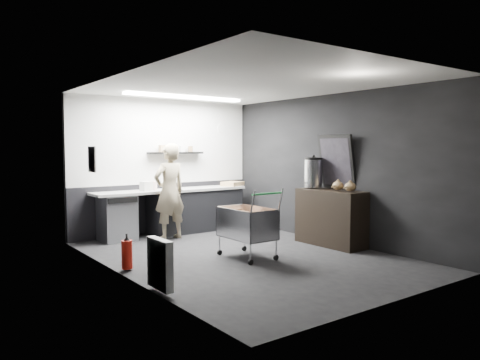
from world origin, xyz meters
TOP-DOWN VIEW (x-y plane):
  - floor at (0.00, 0.00)m, footprint 5.50×5.50m
  - ceiling at (0.00, 0.00)m, footprint 5.50×5.50m
  - wall_back at (0.00, 2.75)m, footprint 5.50×0.00m
  - wall_front at (0.00, -2.75)m, footprint 5.50×0.00m
  - wall_left at (-2.00, 0.00)m, footprint 0.00×5.50m
  - wall_right at (2.00, 0.00)m, footprint 0.00×5.50m
  - kitchen_wall_panel at (0.00, 2.73)m, footprint 3.95×0.02m
  - dado_panel at (0.00, 2.73)m, footprint 3.95×0.02m
  - floating_shelf at (0.20, 2.62)m, footprint 1.20×0.22m
  - wall_clock at (1.40, 2.72)m, footprint 0.20×0.03m
  - poster at (-1.98, 1.30)m, footprint 0.02×0.30m
  - poster_red_band at (-1.98, 1.30)m, footprint 0.02×0.22m
  - radiator at (-1.94, -0.90)m, footprint 0.10×0.50m
  - ceiling_strip at (0.00, 1.85)m, footprint 2.40×0.20m
  - prep_counter at (0.14, 2.42)m, footprint 3.20×0.61m
  - person at (-0.29, 1.97)m, footprint 0.70×0.50m
  - shopping_cart at (-0.03, -0.09)m, footprint 0.58×0.96m
  - sideboard at (1.75, -0.19)m, footprint 0.56×1.31m
  - fire_extinguisher at (-1.85, 0.30)m, footprint 0.15×0.15m
  - cardboard_box at (1.45, 2.37)m, footprint 0.54×0.48m
  - pink_tub at (-0.42, 2.42)m, footprint 0.17×0.17m
  - white_container at (-0.58, 2.37)m, footprint 0.23×0.20m

SIDE VIEW (x-z plane):
  - floor at x=0.00m, z-range 0.00..0.00m
  - fire_extinguisher at x=-1.85m, z-range -0.01..0.49m
  - radiator at x=-1.94m, z-range 0.05..0.65m
  - prep_counter at x=0.14m, z-range 0.01..0.91m
  - dado_panel at x=0.00m, z-range 0.00..1.00m
  - shopping_cart at x=-0.03m, z-range -0.02..1.04m
  - sideboard at x=1.75m, z-range -0.36..1.60m
  - person at x=-0.29m, z-range 0.00..1.81m
  - cardboard_box at x=1.45m, z-range 0.90..0.99m
  - pink_tub at x=-0.42m, z-range 0.90..1.07m
  - white_container at x=-0.58m, z-range 0.90..1.08m
  - wall_back at x=0.00m, z-range -1.40..4.10m
  - wall_front at x=0.00m, z-range -1.40..4.10m
  - wall_left at x=-2.00m, z-range -1.40..4.10m
  - wall_right at x=2.00m, z-range -1.40..4.10m
  - poster at x=-1.98m, z-range 1.35..1.75m
  - floating_shelf at x=0.20m, z-range 1.60..1.64m
  - poster_red_band at x=-1.98m, z-range 1.57..1.67m
  - kitchen_wall_panel at x=0.00m, z-range 1.00..2.70m
  - wall_clock at x=1.40m, z-range 2.05..2.25m
  - ceiling_strip at x=0.00m, z-range 2.65..2.69m
  - ceiling at x=0.00m, z-range 2.70..2.70m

